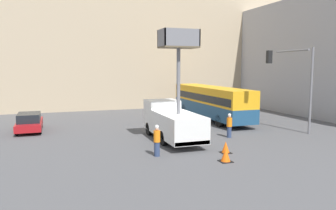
% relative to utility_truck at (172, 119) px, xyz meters
% --- Properties ---
extents(ground_plane, '(120.00, 120.00, 0.00)m').
position_rel_utility_truck_xyz_m(ground_plane, '(0.16, 0.14, -1.50)').
color(ground_plane, '#4C4C4F').
extents(building_backdrop_far, '(44.00, 10.00, 21.29)m').
position_rel_utility_truck_xyz_m(building_backdrop_far, '(0.16, 22.33, 9.15)').
color(building_backdrop_far, tan).
rests_on(building_backdrop_far, ground_plane).
extents(utility_truck, '(2.34, 6.79, 7.36)m').
position_rel_utility_truck_xyz_m(utility_truck, '(0.00, 0.00, 0.00)').
color(utility_truck, silver).
rests_on(utility_truck, ground_plane).
extents(city_bus, '(2.47, 12.39, 3.14)m').
position_rel_utility_truck_xyz_m(city_bus, '(6.60, 7.32, 0.36)').
color(city_bus, navy).
rests_on(city_bus, ground_plane).
extents(traffic_light_pole, '(3.91, 3.66, 6.48)m').
position_rel_utility_truck_xyz_m(traffic_light_pole, '(9.31, -1.20, 2.89)').
color(traffic_light_pole, slate).
rests_on(traffic_light_pole, ground_plane).
extents(road_worker_near_truck, '(0.38, 0.38, 1.80)m').
position_rel_utility_truck_xyz_m(road_worker_near_truck, '(-2.17, -3.50, -0.60)').
color(road_worker_near_truck, navy).
rests_on(road_worker_near_truck, ground_plane).
extents(road_worker_directing, '(0.38, 0.38, 1.74)m').
position_rel_utility_truck_xyz_m(road_worker_directing, '(4.18, -0.49, -0.63)').
color(road_worker_directing, navy).
rests_on(road_worker_directing, ground_plane).
extents(traffic_cone_near_truck, '(0.66, 0.66, 0.76)m').
position_rel_utility_truck_xyz_m(traffic_cone_near_truck, '(0.97, -5.75, -1.14)').
color(traffic_cone_near_truck, black).
rests_on(traffic_cone_near_truck, ground_plane).
extents(traffic_cone_mid_road, '(0.60, 0.60, 0.69)m').
position_rel_utility_truck_xyz_m(traffic_cone_mid_road, '(1.85, -4.16, -1.17)').
color(traffic_cone_mid_road, black).
rests_on(traffic_cone_mid_road, ground_plane).
extents(parked_car_curbside, '(1.84, 4.53, 1.46)m').
position_rel_utility_truck_xyz_m(parked_car_curbside, '(-9.46, 6.64, -0.76)').
color(parked_car_curbside, maroon).
rests_on(parked_car_curbside, ground_plane).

